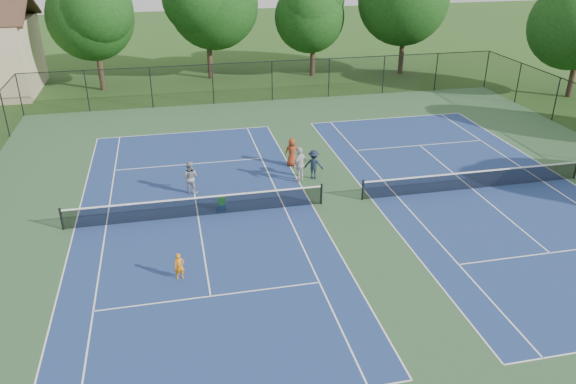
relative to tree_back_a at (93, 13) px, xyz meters
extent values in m
plane|color=#234716|center=(13.00, -24.00, -6.04)|extent=(140.00, 140.00, 0.00)
cube|color=#315832|center=(13.00, -24.00, -6.03)|extent=(36.00, 36.00, 0.01)
cube|color=navy|center=(6.00, -24.00, -6.03)|extent=(10.97, 23.77, 0.00)
cube|color=white|center=(6.00, -12.11, -6.02)|extent=(10.97, 0.06, 0.00)
cube|color=white|center=(0.52, -24.00, -6.02)|extent=(0.06, 23.77, 0.00)
cube|color=white|center=(11.48, -24.00, -6.02)|extent=(0.06, 23.77, 0.00)
cube|color=white|center=(1.88, -24.00, -6.02)|extent=(0.06, 23.77, 0.00)
cube|color=white|center=(10.12, -24.00, -6.02)|extent=(0.06, 23.77, 0.00)
cube|color=white|center=(6.00, -17.60, -6.02)|extent=(8.23, 0.06, 0.00)
cube|color=white|center=(6.00, -30.40, -6.02)|extent=(8.23, 0.06, 0.00)
cube|color=white|center=(6.00, -24.00, -6.02)|extent=(0.06, 12.80, 0.00)
cylinder|color=black|center=(0.05, -24.00, -5.50)|extent=(0.10, 0.10, 1.07)
cylinder|color=black|center=(11.95, -24.00, -5.50)|extent=(0.10, 0.10, 1.07)
cube|color=black|center=(6.00, -24.00, -5.57)|extent=(11.90, 0.01, 0.90)
cube|color=white|center=(6.00, -24.00, -5.09)|extent=(11.90, 0.04, 0.07)
cube|color=navy|center=(20.00, -24.00, -6.03)|extent=(10.97, 23.77, 0.00)
cube|color=white|center=(20.00, -12.11, -6.02)|extent=(10.97, 0.06, 0.00)
cube|color=white|center=(14.52, -24.00, -6.02)|extent=(0.06, 23.77, 0.00)
cube|color=white|center=(25.48, -24.00, -6.02)|extent=(0.06, 23.77, 0.00)
cube|color=white|center=(15.88, -24.00, -6.02)|extent=(0.06, 23.77, 0.00)
cube|color=white|center=(24.12, -24.00, -6.02)|extent=(0.06, 23.77, 0.00)
cube|color=white|center=(20.00, -17.60, -6.02)|extent=(8.23, 0.06, 0.00)
cube|color=white|center=(20.00, -30.40, -6.02)|extent=(8.23, 0.06, 0.00)
cube|color=white|center=(20.00, -24.00, -6.02)|extent=(0.06, 12.80, 0.00)
cylinder|color=black|center=(14.05, -24.00, -5.50)|extent=(0.10, 0.10, 1.07)
cylinder|color=black|center=(25.95, -24.00, -5.50)|extent=(0.10, 0.10, 1.07)
cube|color=black|center=(20.00, -24.00, -5.57)|extent=(11.90, 0.01, 0.90)
cube|color=white|center=(20.00, -24.00, -5.09)|extent=(11.90, 0.04, 0.07)
cylinder|color=black|center=(-5.00, -6.00, -4.54)|extent=(0.08, 0.08, 3.00)
cylinder|color=black|center=(-0.50, -6.00, -4.54)|extent=(0.08, 0.08, 3.00)
cylinder|color=black|center=(4.00, -6.00, -4.54)|extent=(0.08, 0.08, 3.00)
cylinder|color=black|center=(8.50, -6.00, -4.54)|extent=(0.08, 0.08, 3.00)
cylinder|color=black|center=(13.00, -6.00, -4.54)|extent=(0.08, 0.08, 3.00)
cylinder|color=black|center=(17.50, -6.00, -4.54)|extent=(0.08, 0.08, 3.00)
cylinder|color=black|center=(22.00, -6.00, -4.54)|extent=(0.08, 0.08, 3.00)
cylinder|color=black|center=(26.50, -6.00, -4.54)|extent=(0.08, 0.08, 3.00)
cylinder|color=black|center=(31.00, -6.00, -4.54)|extent=(0.08, 0.08, 3.00)
cylinder|color=black|center=(31.00, -15.00, -4.54)|extent=(0.08, 0.08, 3.00)
cylinder|color=black|center=(31.00, -10.50, -4.54)|extent=(0.08, 0.08, 3.00)
cylinder|color=black|center=(-5.00, -10.50, -4.54)|extent=(0.08, 0.08, 3.00)
cube|color=black|center=(13.00, -6.00, -4.54)|extent=(36.00, 0.01, 3.00)
cube|color=black|center=(13.00, -6.00, -3.04)|extent=(36.00, 0.05, 0.05)
cylinder|color=#2D2116|center=(0.00, 0.00, -4.15)|extent=(0.44, 0.44, 3.78)
sphere|color=black|center=(0.00, 0.00, -0.39)|extent=(6.80, 6.80, 6.80)
sphere|color=black|center=(0.00, 0.00, 0.28)|extent=(5.58, 5.58, 5.58)
sphere|color=black|center=(0.00, 0.00, 0.94)|extent=(4.35, 4.35, 4.35)
cylinder|color=#2D2116|center=(9.00, 2.00, -3.97)|extent=(0.44, 0.44, 4.14)
sphere|color=black|center=(9.00, 2.00, 0.19)|extent=(7.60, 7.60, 7.60)
cylinder|color=#2D2116|center=(18.00, 1.00, -4.33)|extent=(0.44, 0.44, 3.42)
sphere|color=black|center=(18.00, 1.00, -0.97)|extent=(6.00, 6.00, 6.00)
sphere|color=black|center=(18.00, 1.00, -0.27)|extent=(4.92, 4.92, 4.92)
sphere|color=black|center=(18.00, 1.00, 0.44)|extent=(3.84, 3.84, 3.84)
cylinder|color=#2D2116|center=(26.00, 0.00, -3.88)|extent=(0.44, 0.44, 4.32)
cylinder|color=#2D2116|center=(36.00, -10.00, -4.24)|extent=(0.44, 0.44, 3.60)
imported|color=orange|center=(4.98, -28.97, -5.49)|extent=(0.44, 0.33, 1.09)
imported|color=gray|center=(5.85, -21.34, -5.20)|extent=(0.98, 0.87, 1.68)
imported|color=silver|center=(11.56, -21.16, -5.09)|extent=(1.14, 1.08, 1.90)
imported|color=#162032|center=(12.37, -20.95, -5.24)|extent=(1.19, 0.98, 1.60)
imported|color=maroon|center=(11.62, -19.01, -5.23)|extent=(0.86, 0.62, 1.62)
cube|color=navy|center=(7.16, -23.60, -5.89)|extent=(0.37, 0.33, 0.30)
cube|color=green|center=(7.16, -23.60, -5.55)|extent=(0.34, 0.28, 0.38)
camera|label=1|loc=(5.16, -47.45, 6.25)|focal=35.00mm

